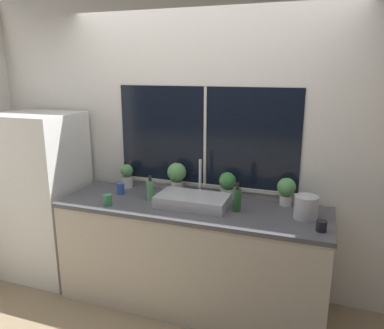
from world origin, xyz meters
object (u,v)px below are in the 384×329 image
object	(u,v)px
potted_plant_far_left	(127,175)
kettle	(306,206)
potted_plant_center_right	(227,184)
mug_blue	(121,188)
mug_green	(108,200)
mug_black	(321,226)
potted_plant_center_left	(177,175)
sink	(193,200)
potted_plant_far_right	(286,189)
soap_bottle	(150,190)
bottle_tall	(237,199)
refrigerator	(43,196)

from	to	relation	value
potted_plant_far_left	kettle	xyz separation A→B (m)	(1.65, -0.24, -0.02)
potted_plant_far_left	potted_plant_center_right	size ratio (longest dim) A/B	0.95
potted_plant_center_right	kettle	xyz separation A→B (m)	(0.67, -0.24, -0.03)
mug_blue	mug_green	bearing A→B (deg)	-80.98
mug_black	potted_plant_far_left	bearing A→B (deg)	165.92
potted_plant_center_right	mug_blue	size ratio (longest dim) A/B	2.32
potted_plant_center_left	mug_black	xyz separation A→B (m)	(1.26, -0.44, -0.13)
sink	potted_plant_far_right	world-z (taller)	sink
soap_bottle	bottle_tall	world-z (taller)	bottle_tall
kettle	potted_plant_center_left	bearing A→B (deg)	168.11
refrigerator	potted_plant_center_right	distance (m)	1.81
potted_plant_center_left	potted_plant_center_right	size ratio (longest dim) A/B	1.19
refrigerator	potted_plant_center_right	size ratio (longest dim) A/B	6.86
mug_black	potted_plant_center_left	bearing A→B (deg)	160.58
potted_plant_far_left	kettle	world-z (taller)	potted_plant_far_left
mug_green	mug_blue	distance (m)	0.29
potted_plant_far_left	soap_bottle	bearing A→B (deg)	-34.34
potted_plant_far_left	mug_black	xyz separation A→B (m)	(1.77, -0.44, -0.08)
bottle_tall	mug_green	bearing A→B (deg)	-167.75
potted_plant_far_right	potted_plant_center_left	bearing A→B (deg)	180.00
soap_bottle	mug_green	bearing A→B (deg)	-138.39
sink	mug_green	distance (m)	0.71
mug_black	kettle	xyz separation A→B (m)	(-0.12, 0.20, 0.06)
soap_bottle	potted_plant_center_right	bearing A→B (deg)	21.87
potted_plant_far_left	mug_green	bearing A→B (deg)	-79.77
potted_plant_far_right	mug_green	bearing A→B (deg)	-160.55
potted_plant_center_left	mug_black	distance (m)	1.34
soap_bottle	potted_plant_far_right	bearing A→B (deg)	12.51
mug_blue	potted_plant_center_right	bearing A→B (deg)	12.06
potted_plant_center_left	bottle_tall	bearing A→B (deg)	-23.33
potted_plant_far_right	mug_black	world-z (taller)	potted_plant_far_right
refrigerator	mug_green	bearing A→B (deg)	-15.24
potted_plant_far_left	bottle_tall	distance (m)	1.16
potted_plant_center_left	mug_blue	size ratio (longest dim) A/B	2.76
potted_plant_far_right	bottle_tall	size ratio (longest dim) A/B	1.00
refrigerator	soap_bottle	xyz separation A→B (m)	(1.16, 0.00, 0.19)
refrigerator	potted_plant_far_left	bearing A→B (deg)	17.39
refrigerator	potted_plant_far_left	xyz separation A→B (m)	(0.80, 0.25, 0.22)
potted_plant_center_left	mug_black	world-z (taller)	potted_plant_center_left
potted_plant_far_right	mug_black	size ratio (longest dim) A/B	3.10
sink	potted_plant_center_left	world-z (taller)	sink
sink	mug_green	bearing A→B (deg)	-161.57
refrigerator	potted_plant_far_right	distance (m)	2.30
refrigerator	potted_plant_center_left	world-z (taller)	refrigerator
mug_green	potted_plant_far_left	bearing A→B (deg)	100.23
refrigerator	potted_plant_center_left	xyz separation A→B (m)	(1.31, 0.25, 0.27)
soap_bottle	sink	bearing A→B (deg)	-2.96
bottle_tall	mug_blue	size ratio (longest dim) A/B	2.31
potted_plant_center_left	mug_green	xyz separation A→B (m)	(-0.42, -0.49, -0.12)
mug_green	mug_blue	size ratio (longest dim) A/B	0.90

